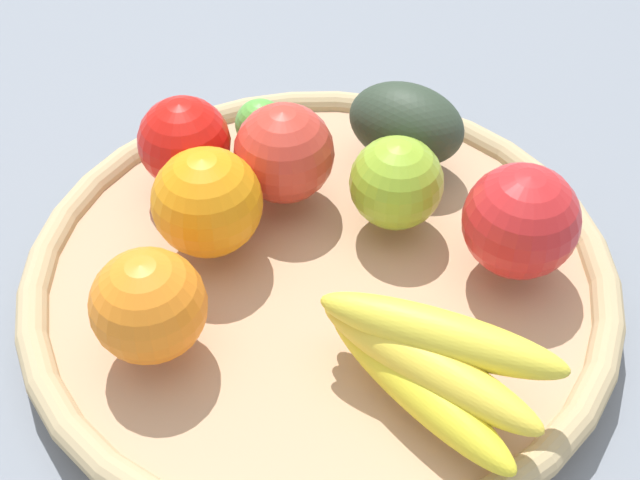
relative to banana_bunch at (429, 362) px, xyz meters
name	(u,v)px	position (x,y,z in m)	size (l,w,h in m)	color
ground_plane	(320,295)	(0.00, -0.13, -0.07)	(2.40, 2.40, 0.00)	slate
basket	(320,277)	(0.00, -0.13, -0.05)	(0.42, 0.42, 0.04)	tan
banana_bunch	(429,362)	(0.00, 0.00, 0.00)	(0.12, 0.16, 0.06)	yellow
avocado	(406,124)	(-0.11, -0.20, 0.00)	(0.09, 0.06, 0.06)	#2E3C2C
apple_0	(396,183)	(-0.07, -0.14, 0.01)	(0.07, 0.07, 0.07)	#8DB42D
apple_3	(184,142)	(0.05, -0.25, 0.01)	(0.07, 0.07, 0.07)	red
apple_2	(521,221)	(-0.11, -0.06, 0.01)	(0.08, 0.08, 0.08)	red
orange_0	(207,202)	(0.06, -0.18, 0.01)	(0.08, 0.08, 0.08)	orange
orange_1	(149,306)	(0.13, -0.12, 0.01)	(0.07, 0.07, 0.07)	orange
lime_0	(260,124)	(-0.02, -0.26, -0.01)	(0.04, 0.04, 0.04)	#56AA3D
apple_1	(284,153)	(-0.01, -0.20, 0.01)	(0.07, 0.07, 0.07)	red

